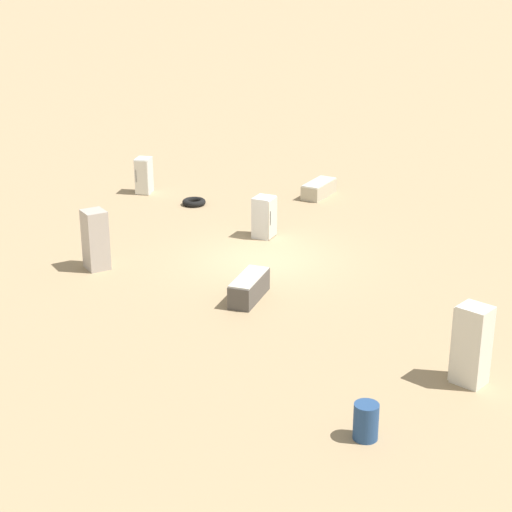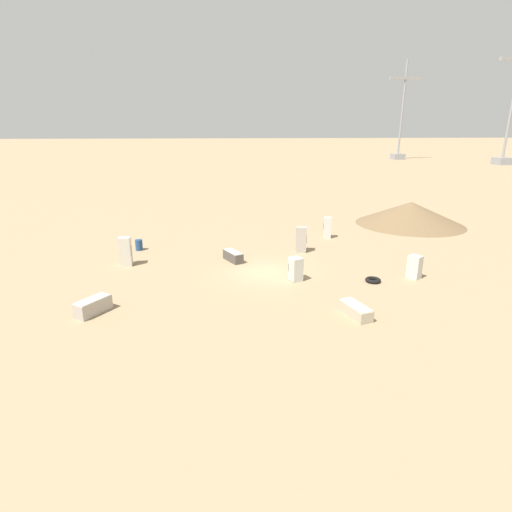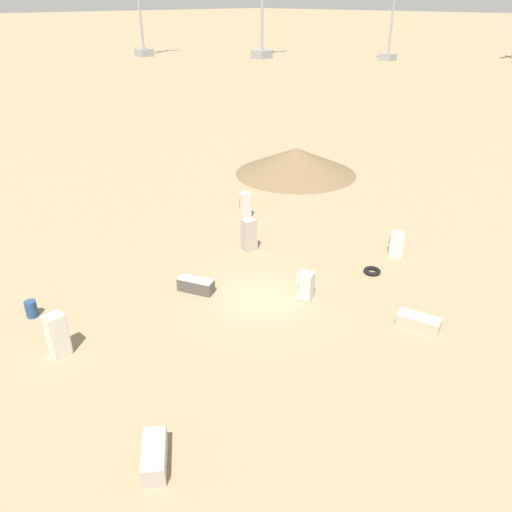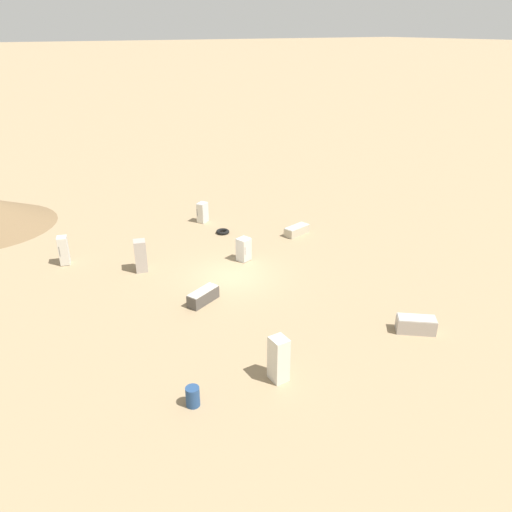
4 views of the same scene
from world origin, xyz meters
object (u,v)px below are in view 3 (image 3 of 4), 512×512
object	(u,v)px
power_pylon_2	(262,13)
discarded_fridge_7	(245,205)
power_pylon_3	(140,16)
discarded_fridge_0	(155,456)
discarded_fridge_3	(418,322)
rusty_barrel	(31,309)
discarded_fridge_1	(305,286)
scrap_tire	(372,271)
discarded_fridge_5	(196,285)
discarded_fridge_2	(57,335)
power_pylon_1	(392,24)
discarded_fridge_4	(249,235)
discarded_fridge_6	(396,244)

from	to	relation	value
power_pylon_2	discarded_fridge_7	world-z (taller)	power_pylon_2
power_pylon_2	discarded_fridge_7	size ratio (longest dim) A/B	17.88
power_pylon_2	power_pylon_3	xyz separation A→B (m)	(-17.63, 23.82, -0.73)
power_pylon_2	discarded_fridge_0	world-z (taller)	power_pylon_2
discarded_fridge_3	rusty_barrel	distance (m)	17.71
power_pylon_3	rusty_barrel	distance (m)	115.47
discarded_fridge_1	rusty_barrel	bearing A→B (deg)	33.46
power_pylon_2	discarded_fridge_0	distance (m)	118.15
discarded_fridge_1	scrap_tire	world-z (taller)	discarded_fridge_1
discarded_fridge_5	power_pylon_2	bearing A→B (deg)	-160.90
discarded_fridge_3	discarded_fridge_5	size ratio (longest dim) A/B	1.03
discarded_fridge_2	scrap_tire	bearing A→B (deg)	69.66
discarded_fridge_7	rusty_barrel	size ratio (longest dim) A/B	2.18
power_pylon_1	discarded_fridge_3	world-z (taller)	power_pylon_1
rusty_barrel	scrap_tire	bearing A→B (deg)	-31.05
discarded_fridge_1	discarded_fridge_3	size ratio (longest dim) A/B	0.72
power_pylon_3	rusty_barrel	bearing A→B (deg)	-126.16
rusty_barrel	discarded_fridge_3	bearing A→B (deg)	-47.73
discarded_fridge_4	scrap_tire	size ratio (longest dim) A/B	2.08
rusty_barrel	power_pylon_2	bearing A→B (deg)	38.94
power_pylon_2	scrap_tire	xyz separation A→B (m)	(-70.86, -78.00, -9.66)
discarded_fridge_6	discarded_fridge_0	bearing A→B (deg)	155.22
discarded_fridge_7	scrap_tire	size ratio (longest dim) A/B	1.93
discarded_fridge_7	discarded_fridge_5	bearing A→B (deg)	137.65
discarded_fridge_1	discarded_fridge_3	distance (m)	5.46
power_pylon_3	discarded_fridge_7	world-z (taller)	power_pylon_3
power_pylon_1	scrap_tire	bearing A→B (deg)	-148.52
discarded_fridge_1	discarded_fridge_0	bearing A→B (deg)	86.92
discarded_fridge_7	rusty_barrel	world-z (taller)	discarded_fridge_7
discarded_fridge_7	discarded_fridge_6	bearing A→B (deg)	-151.45
discarded_fridge_3	discarded_fridge_7	bearing A→B (deg)	-116.67
discarded_fridge_2	discarded_fridge_4	distance (m)	12.42
discarded_fridge_2	scrap_tire	size ratio (longest dim) A/B	2.13
discarded_fridge_4	discarded_fridge_6	world-z (taller)	discarded_fridge_4
discarded_fridge_2	discarded_fridge_6	size ratio (longest dim) A/B	1.34
discarded_fridge_0	discarded_fridge_7	distance (m)	20.24
rusty_barrel	discarded_fridge_1	bearing A→B (deg)	-38.04
discarded_fridge_0	discarded_fridge_1	world-z (taller)	discarded_fridge_1
power_pylon_2	discarded_fridge_4	size ratio (longest dim) A/B	16.60
power_pylon_2	discarded_fridge_7	bearing A→B (deg)	-136.14
power_pylon_3	scrap_tire	size ratio (longest dim) A/B	31.89
power_pylon_1	power_pylon_2	bearing A→B (deg)	126.50
power_pylon_3	scrap_tire	distance (m)	115.24
power_pylon_1	rusty_barrel	bearing A→B (deg)	-156.29
power_pylon_2	rusty_barrel	distance (m)	110.41
discarded_fridge_6	power_pylon_2	bearing A→B (deg)	16.60
scrap_tire	rusty_barrel	bearing A→B (deg)	148.95
power_pylon_1	scrap_tire	world-z (taller)	power_pylon_1
discarded_fridge_3	power_pylon_1	bearing A→B (deg)	-161.44
discarded_fridge_2	discarded_fridge_3	xyz separation A→B (m)	(12.26, -9.51, -0.67)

